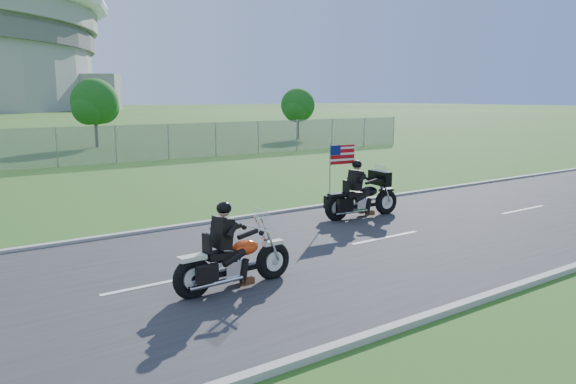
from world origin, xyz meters
TOP-DOWN VIEW (x-y plane):
  - ground at (0.00, 0.00)m, footprint 420.00×420.00m
  - road at (0.00, 0.00)m, footprint 120.00×8.00m
  - curb_north at (0.00, 4.05)m, footprint 120.00×0.18m
  - curb_south at (0.00, -4.05)m, footprint 120.00×0.18m
  - tree_fence_near at (6.04, 30.04)m, footprint 3.52×3.28m
  - tree_fence_far at (22.04, 28.03)m, footprint 3.08×2.87m
  - motorcycle_lead at (-0.96, -1.00)m, footprint 2.50×0.65m
  - motorcycle_follow at (5.20, 2.17)m, footprint 2.57×0.89m

SIDE VIEW (x-z plane):
  - ground at x=0.00m, z-range 0.00..0.00m
  - road at x=0.00m, z-range 0.00..0.04m
  - curb_north at x=0.00m, z-range -0.01..0.11m
  - curb_south at x=0.00m, z-range -0.01..0.11m
  - motorcycle_lead at x=-0.96m, z-range -0.31..1.37m
  - motorcycle_follow at x=5.20m, z-range -0.48..1.66m
  - tree_fence_far at x=22.04m, z-range 0.54..4.74m
  - tree_fence_near at x=6.04m, z-range 0.60..5.35m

